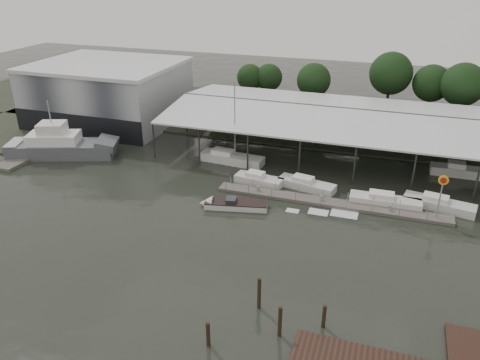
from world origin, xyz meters
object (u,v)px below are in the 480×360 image
(white_sailboat, at_px, (231,158))
(speedboat_underway, at_px, (231,204))
(shell_fuel_sign, at_px, (442,189))
(grey_trawler, at_px, (62,146))

(white_sailboat, bearing_deg, speedboat_underway, -66.10)
(shell_fuel_sign, relative_size, speedboat_underway, 0.29)
(shell_fuel_sign, bearing_deg, white_sailboat, 163.13)
(shell_fuel_sign, relative_size, white_sailboat, 0.46)
(grey_trawler, height_order, white_sailboat, white_sailboat)
(shell_fuel_sign, bearing_deg, speedboat_underway, -168.75)
(grey_trawler, xyz_separation_m, speedboat_underway, (29.32, -7.30, -1.19))
(shell_fuel_sign, xyz_separation_m, white_sailboat, (-27.62, 8.37, -3.28))
(shell_fuel_sign, distance_m, speedboat_underway, 23.79)
(white_sailboat, relative_size, speedboat_underway, 0.64)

